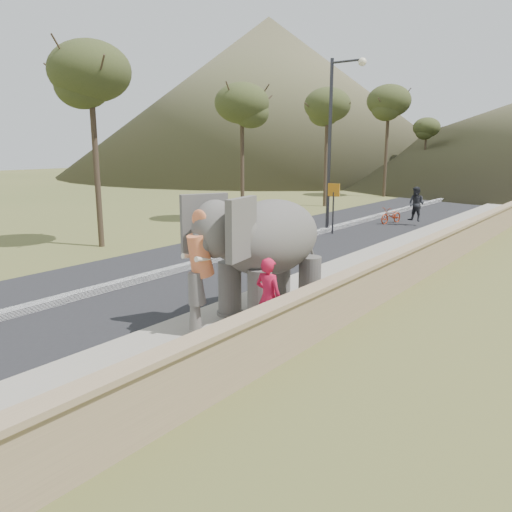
{
  "coord_description": "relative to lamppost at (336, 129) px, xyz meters",
  "views": [
    {
      "loc": [
        6.83,
        -6.59,
        4.12
      ],
      "look_at": [
        0.2,
        2.08,
        1.7
      ],
      "focal_mm": 35.0,
      "sensor_mm": 36.0,
      "label": 1
    }
  ],
  "objects": [
    {
      "name": "median",
      "position": [
        -0.31,
        -4.57,
        -4.76
      ],
      "size": [
        0.35,
        120.0,
        0.22
      ],
      "primitive_type": "cube",
      "color": "black",
      "rests_on": "ground"
    },
    {
      "name": "signboard",
      "position": [
        0.19,
        -0.36,
        -3.23
      ],
      "size": [
        0.6,
        0.08,
        2.4
      ],
      "color": "#2D2D33",
      "rests_on": "ground"
    },
    {
      "name": "parapet",
      "position": [
        6.34,
        -4.57,
        -4.32
      ],
      "size": [
        0.3,
        120.0,
        1.1
      ],
      "primitive_type": "cube",
      "color": "tan",
      "rests_on": "ground"
    },
    {
      "name": "road",
      "position": [
        -0.31,
        -4.57,
        -4.86
      ],
      "size": [
        7.0,
        120.0,
        0.03
      ],
      "primitive_type": "cube",
      "color": "black",
      "rests_on": "ground"
    },
    {
      "name": "hill_left",
      "position": [
        -33.31,
        40.43,
        6.13
      ],
      "size": [
        60.0,
        60.0,
        22.0
      ],
      "primitive_type": "cone",
      "color": "brown",
      "rests_on": "ground"
    },
    {
      "name": "elephant_and_man",
      "position": [
        4.71,
        -11.67,
        -3.29
      ],
      "size": [
        2.5,
        4.19,
        2.88
      ],
      "color": "#63605A",
      "rests_on": "ground"
    },
    {
      "name": "ground",
      "position": [
        4.69,
        -14.57,
        -4.87
      ],
      "size": [
        160.0,
        160.0,
        0.0
      ],
      "primitive_type": "plane",
      "color": "olive",
      "rests_on": "ground"
    },
    {
      "name": "lamppost",
      "position": [
        0.0,
        0.0,
        0.0
      ],
      "size": [
        1.76,
        0.36,
        8.0
      ],
      "color": "#2C2D31",
      "rests_on": "ground"
    },
    {
      "name": "walkway",
      "position": [
        4.69,
        -4.57,
        -4.8
      ],
      "size": [
        3.0,
        120.0,
        0.15
      ],
      "primitive_type": "cube",
      "color": "#9E9687",
      "rests_on": "ground"
    },
    {
      "name": "motorcyclist",
      "position": [
        1.82,
        4.47,
        -4.04
      ],
      "size": [
        2.29,
        1.78,
        2.05
      ],
      "color": "#9D2A0E",
      "rests_on": "ground"
    }
  ]
}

